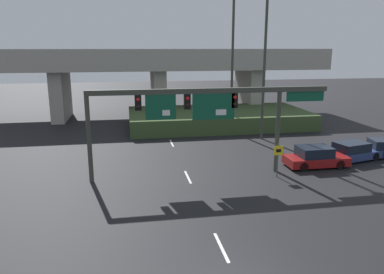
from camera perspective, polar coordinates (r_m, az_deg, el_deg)
lane_markings at (r=28.30m, az=-2.06°, el=-3.15°), size 0.14×28.74×0.01m
signal_gantry at (r=23.37m, az=1.72°, el=4.80°), size 15.33×0.44×5.66m
speed_limit_sign at (r=24.38m, az=12.98°, el=-2.88°), size 0.60×0.11×2.12m
highway_light_pole_near at (r=33.71m, az=11.15°, el=14.24°), size 0.70×0.36×16.59m
highway_light_pole_far at (r=36.23m, az=6.25°, el=14.25°), size 0.70×0.36×16.48m
overpass_bridge at (r=44.84m, az=-5.25°, el=10.12°), size 39.32×8.49×7.93m
grass_embankment at (r=39.67m, az=4.00°, el=2.87°), size 18.54×9.21×1.59m
parked_sedan_near_right at (r=27.44m, az=18.29°, el=-2.96°), size 4.29×1.92×1.43m
parked_sedan_mid_right at (r=29.90m, az=23.22°, el=-2.11°), size 4.72×2.78×1.36m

